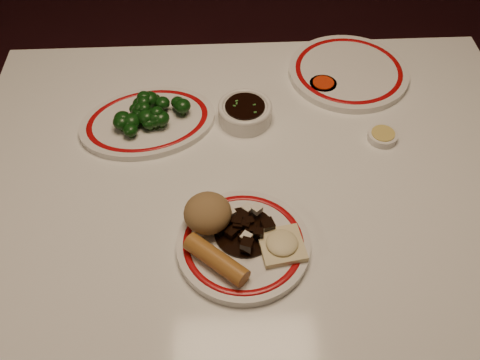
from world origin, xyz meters
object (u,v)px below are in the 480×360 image
rice_mound (208,213)px  stirfry_heap (244,229)px  broccoli_plate (148,122)px  broccoli_pile (147,113)px  main_plate (243,245)px  fried_wonton (282,244)px  dining_table (255,200)px  spring_roll (216,259)px  soy_bowl (245,113)px

rice_mound → stirfry_heap: rice_mound is taller
rice_mound → broccoli_plate: bearing=114.2°
broccoli_plate → broccoli_pile: (0.00, -0.00, 0.03)m
main_plate → fried_wonton: fried_wonton is taller
main_plate → stirfry_heap: size_ratio=2.28×
dining_table → stirfry_heap: bearing=-101.3°
spring_roll → stirfry_heap: spring_roll is taller
stirfry_heap → broccoli_pile: size_ratio=0.70×
main_plate → soy_bowl: soy_bowl is taller
fried_wonton → stirfry_heap: stirfry_heap is taller
stirfry_heap → broccoli_plate: stirfry_heap is taller
spring_roll → broccoli_pile: broccoli_pile is taller
dining_table → main_plate: bearing=-101.0°
rice_mound → fried_wonton: size_ratio=1.00×
stirfry_heap → broccoli_plate: 0.37m
broccoli_plate → soy_bowl: size_ratio=2.95×
broccoli_plate → broccoli_pile: size_ratio=2.09×
broccoli_plate → rice_mound: bearing=-65.8°
main_plate → rice_mound: (-0.06, 0.04, 0.04)m
dining_table → stirfry_heap: stirfry_heap is taller
rice_mound → stirfry_heap: size_ratio=0.76×
fried_wonton → soy_bowl: size_ratio=0.75×
broccoli_pile → main_plate: bearing=-60.2°
stirfry_heap → broccoli_plate: size_ratio=0.33×
spring_roll → fried_wonton: 0.12m
dining_table → broccoli_plate: (-0.23, 0.15, 0.10)m
fried_wonton → broccoli_pile: (-0.26, 0.35, 0.01)m
stirfry_heap → broccoli_pile: broccoli_pile is taller
broccoli_pile → rice_mound: bearing=-65.9°
broccoli_pile → broccoli_plate: bearing=119.6°
rice_mound → broccoli_pile: size_ratio=0.53×
fried_wonton → broccoli_pile: size_ratio=0.53×
main_plate → fried_wonton: bearing=-12.6°
main_plate → soy_bowl: 0.34m
fried_wonton → spring_roll: bearing=-165.6°
main_plate → rice_mound: size_ratio=3.01×
dining_table → broccoli_plate: 0.29m
rice_mound → broccoli_pile: bearing=114.1°
rice_mound → broccoli_plate: (-0.13, 0.29, -0.04)m
spring_roll → fried_wonton: (0.12, 0.03, -0.01)m
main_plate → broccoli_pile: bearing=119.8°
main_plate → spring_roll: 0.07m
dining_table → stirfry_heap: (-0.03, -0.16, 0.12)m
stirfry_heap → dining_table: bearing=78.7°
fried_wonton → soy_bowl: (-0.05, 0.36, -0.01)m
main_plate → soy_bowl: size_ratio=2.25×
dining_table → fried_wonton: size_ratio=13.73×
rice_mound → fried_wonton: 0.14m
main_plate → spring_roll: size_ratio=2.12×
dining_table → stirfry_heap: 0.20m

